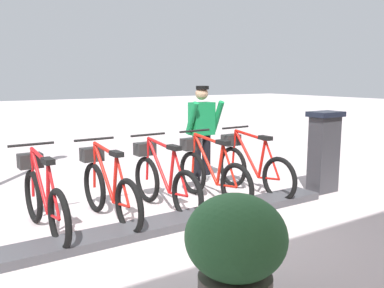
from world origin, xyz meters
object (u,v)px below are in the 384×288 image
at_px(bike_docked_1, 210,172).
at_px(bike_docked_4, 43,197).
at_px(bike_docked_2, 163,179).
at_px(worker_near_rack, 202,130).
at_px(bike_docked_3, 108,188).
at_px(payment_kiosk, 324,150).
at_px(bike_docked_0, 251,166).
at_px(planter_bush, 236,251).

distance_m(bike_docked_1, bike_docked_4, 2.38).
height_order(bike_docked_2, bike_docked_4, same).
bearing_deg(bike_docked_1, bike_docked_4, 90.00).
bearing_deg(worker_near_rack, bike_docked_3, 115.88).
xyz_separation_m(bike_docked_2, bike_docked_4, (0.00, 1.59, 0.00)).
xyz_separation_m(payment_kiosk, bike_docked_0, (0.57, 1.00, -0.24)).
distance_m(bike_docked_1, bike_docked_3, 1.59).
bearing_deg(bike_docked_0, worker_near_rack, 12.11).
height_order(payment_kiosk, bike_docked_2, payment_kiosk).
distance_m(bike_docked_4, planter_bush, 2.71).
distance_m(bike_docked_0, worker_near_rack, 1.17).
height_order(bike_docked_4, planter_bush, bike_docked_4).
bearing_deg(bike_docked_0, bike_docked_2, 90.00).
height_order(bike_docked_3, bike_docked_4, same).
bearing_deg(worker_near_rack, planter_bush, 149.02).
bearing_deg(bike_docked_0, bike_docked_3, 90.00).
xyz_separation_m(payment_kiosk, bike_docked_2, (0.57, 2.58, -0.24)).
relative_size(payment_kiosk, worker_near_rack, 0.77).
relative_size(payment_kiosk, bike_docked_0, 0.74).
xyz_separation_m(bike_docked_0, planter_bush, (-2.60, 2.41, 0.11)).
xyz_separation_m(bike_docked_1, bike_docked_3, (0.00, 1.59, 0.00)).
distance_m(payment_kiosk, worker_near_rack, 2.04).
height_order(payment_kiosk, planter_bush, payment_kiosk).
xyz_separation_m(bike_docked_0, bike_docked_3, (0.00, 2.38, 0.00)).
bearing_deg(bike_docked_3, worker_near_rack, -64.12).
xyz_separation_m(bike_docked_1, bike_docked_4, (0.00, 2.38, 0.00)).
height_order(payment_kiosk, bike_docked_0, payment_kiosk).
bearing_deg(bike_docked_4, worker_near_rack, -70.47).
bearing_deg(bike_docked_1, planter_bush, 148.07).
bearing_deg(planter_bush, bike_docked_3, -0.73).
bearing_deg(planter_bush, payment_kiosk, -59.28).
height_order(bike_docked_0, bike_docked_1, same).
distance_m(payment_kiosk, bike_docked_2, 2.66).
distance_m(payment_kiosk, bike_docked_4, 4.21).
bearing_deg(planter_bush, bike_docked_4, 16.30).
distance_m(bike_docked_3, worker_near_rack, 2.44).
bearing_deg(bike_docked_4, bike_docked_1, -90.00).
bearing_deg(bike_docked_0, planter_bush, 137.13).
height_order(bike_docked_2, worker_near_rack, worker_near_rack).
height_order(bike_docked_1, bike_docked_4, same).
xyz_separation_m(bike_docked_2, worker_near_rack, (1.04, -1.36, 0.48)).
distance_m(bike_docked_0, bike_docked_1, 0.79).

